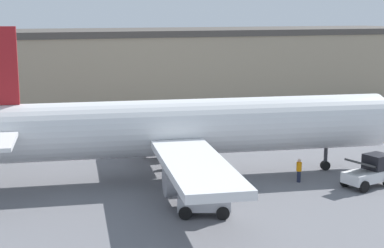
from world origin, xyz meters
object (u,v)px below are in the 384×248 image
Objects in this scene: ground_crew_worker at (299,170)px; baggage_tug at (209,197)px; airplane at (180,128)px; belt_loader_truck at (370,171)px.

baggage_tug is at bearing -53.17° from ground_crew_worker.
baggage_tug is at bearing -88.18° from airplane.
airplane is 8.78m from ground_crew_worker.
belt_loader_truck is (12.41, 1.45, -0.05)m from baggage_tug.
airplane is at bearing -105.96° from ground_crew_worker.
ground_crew_worker is 0.47× the size of baggage_tug.
baggage_tug is (-8.41, -3.96, 0.19)m from ground_crew_worker.
belt_loader_truck is (11.40, -6.37, -2.60)m from airplane.
belt_loader_truck is at bearing 69.50° from ground_crew_worker.
ground_crew_worker is 0.44× the size of belt_loader_truck.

